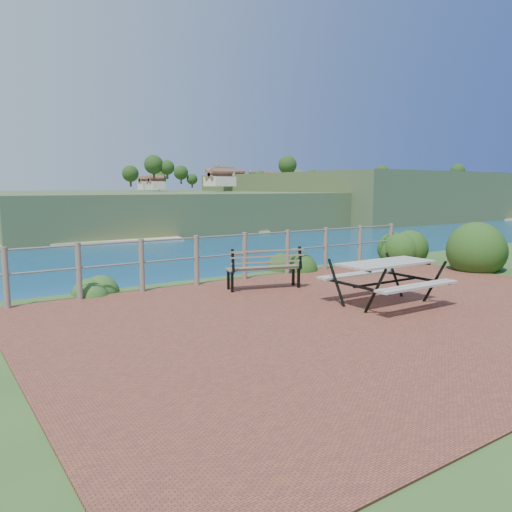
{
  "coord_description": "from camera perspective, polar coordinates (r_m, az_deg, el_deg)",
  "views": [
    {
      "loc": [
        -5.72,
        -5.47,
        1.97
      ],
      "look_at": [
        -0.75,
        1.82,
        0.75
      ],
      "focal_mm": 35.0,
      "sensor_mm": 36.0,
      "label": 1
    }
  ],
  "objects": [
    {
      "name": "ground",
      "position": [
        8.15,
        11.73,
        -6.27
      ],
      "size": [
        10.0,
        7.0,
        0.12
      ],
      "primitive_type": "cube",
      "color": "brown",
      "rests_on": "ground"
    },
    {
      "name": "safety_railing",
      "position": [
        10.6,
        -1.29,
        0.31
      ],
      "size": [
        9.4,
        0.1,
        1.0
      ],
      "color": "#6B5B4C",
      "rests_on": "ground"
    },
    {
      "name": "distant_bay",
      "position": [
        274.35,
        6.46,
        7.11
      ],
      "size": [
        290.0,
        232.36,
        24.0
      ],
      "color": "#3C582C",
      "rests_on": "ground"
    },
    {
      "name": "picnic_table",
      "position": [
        8.62,
        14.6,
        -2.47
      ],
      "size": [
        1.71,
        1.47,
        0.72
      ],
      "rotation": [
        0.0,
        0.0,
        -0.02
      ],
      "color": "gray",
      "rests_on": "ground"
    },
    {
      "name": "park_bench",
      "position": [
        9.6,
        0.89,
        -0.67
      ],
      "size": [
        1.5,
        0.75,
        0.82
      ],
      "rotation": [
        0.0,
        0.0,
        -0.28
      ],
      "color": "brown",
      "rests_on": "ground"
    },
    {
      "name": "shrub_right_front",
      "position": [
        13.44,
        23.04,
        -1.18
      ],
      "size": [
        1.44,
        1.44,
        2.05
      ],
      "primitive_type": "ellipsoid",
      "color": "#184114",
      "rests_on": "ground"
    },
    {
      "name": "shrub_right_edge",
      "position": [
        13.79,
        15.56,
        -0.62
      ],
      "size": [
        1.01,
        1.01,
        1.44
      ],
      "primitive_type": "ellipsoid",
      "color": "#184114",
      "rests_on": "ground"
    },
    {
      "name": "shrub_lip_west",
      "position": [
        9.78,
        -18.25,
        -4.15
      ],
      "size": [
        0.71,
        0.71,
        0.42
      ],
      "primitive_type": "ellipsoid",
      "color": "#214C1C",
      "rests_on": "ground"
    },
    {
      "name": "shrub_lip_east",
      "position": [
        12.01,
        4.86,
        -1.59
      ],
      "size": [
        0.88,
        0.88,
        0.67
      ],
      "primitive_type": "ellipsoid",
      "color": "#184114",
      "rests_on": "ground"
    }
  ]
}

